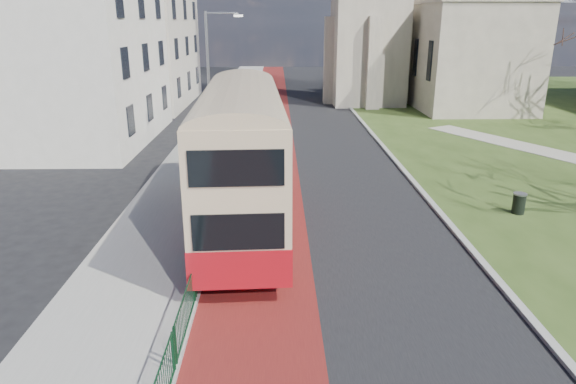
{
  "coord_description": "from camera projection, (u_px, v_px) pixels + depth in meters",
  "views": [
    {
      "loc": [
        -0.61,
        -11.96,
        7.58
      ],
      "look_at": [
        -0.24,
        4.78,
        2.0
      ],
      "focal_mm": 32.0,
      "sensor_mm": 36.0,
      "label": 1
    }
  ],
  "objects": [
    {
      "name": "ground",
      "position": [
        301.0,
        319.0,
        13.75
      ],
      "size": [
        160.0,
        160.0,
        0.0
      ],
      "primitive_type": "plane",
      "color": "black",
      "rests_on": "ground"
    },
    {
      "name": "road_carriageway",
      "position": [
        310.0,
        146.0,
        32.75
      ],
      "size": [
        9.0,
        120.0,
        0.01
      ],
      "primitive_type": "cube",
      "color": "black",
      "rests_on": "ground"
    },
    {
      "name": "bus_lane",
      "position": [
        268.0,
        146.0,
        32.69
      ],
      "size": [
        3.4,
        120.0,
        0.01
      ],
      "primitive_type": "cube",
      "color": "#591414",
      "rests_on": "ground"
    },
    {
      "name": "pavement_west",
      "position": [
        208.0,
        146.0,
        32.6
      ],
      "size": [
        4.0,
        120.0,
        0.12
      ],
      "primitive_type": "cube",
      "color": "gray",
      "rests_on": "ground"
    },
    {
      "name": "kerb_west",
      "position": [
        240.0,
        146.0,
        32.64
      ],
      "size": [
        0.25,
        120.0,
        0.13
      ],
      "primitive_type": "cube",
      "color": "#999993",
      "rests_on": "ground"
    },
    {
      "name": "kerb_east",
      "position": [
        376.0,
        138.0,
        34.72
      ],
      "size": [
        0.25,
        80.0,
        0.13
      ],
      "primitive_type": "cube",
      "color": "#999993",
      "rests_on": "ground"
    },
    {
      "name": "pedestrian_railing",
      "position": [
        208.0,
        240.0,
        17.31
      ],
      "size": [
        0.07,
        24.0,
        1.12
      ],
      "color": "#0D3A1F",
      "rests_on": "ground"
    },
    {
      "name": "street_block_near",
      "position": [
        64.0,
        39.0,
        32.27
      ],
      "size": [
        10.3,
        14.3,
        13.0
      ],
      "color": "beige",
      "rests_on": "ground"
    },
    {
      "name": "street_block_far",
      "position": [
        133.0,
        42.0,
        47.68
      ],
      "size": [
        10.3,
        16.3,
        11.5
      ],
      "color": "beige",
      "rests_on": "ground"
    },
    {
      "name": "streetlamp",
      "position": [
        211.0,
        76.0,
        29.28
      ],
      "size": [
        2.13,
        0.18,
        8.0
      ],
      "color": "gray",
      "rests_on": "pavement_west"
    },
    {
      "name": "bus",
      "position": [
        242.0,
        151.0,
        19.24
      ],
      "size": [
        3.46,
        12.58,
        5.21
      ],
      "rotation": [
        0.0,
        0.0,
        0.05
      ],
      "color": "maroon",
      "rests_on": "ground"
    },
    {
      "name": "litter_bin",
      "position": [
        519.0,
        203.0,
        21.07
      ],
      "size": [
        0.65,
        0.65,
        0.87
      ],
      "rotation": [
        0.0,
        0.0,
        -0.22
      ],
      "color": "black",
      "rests_on": "grass_green"
    }
  ]
}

